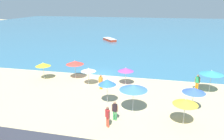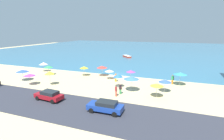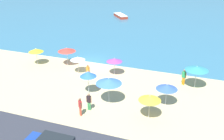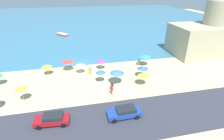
{
  "view_description": "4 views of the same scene",
  "coord_description": "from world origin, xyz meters",
  "px_view_note": "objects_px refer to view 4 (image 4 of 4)",
  "views": [
    {
      "loc": [
        8.02,
        -26.7,
        9.47
      ],
      "look_at": [
        2.57,
        -2.9,
        1.78
      ],
      "focal_mm": 35.0,
      "sensor_mm": 36.0,
      "label": 1
    },
    {
      "loc": [
        12.55,
        -35.86,
        9.99
      ],
      "look_at": [
        0.1,
        -2.54,
        1.75
      ],
      "focal_mm": 28.0,
      "sensor_mm": 36.0,
      "label": 2
    },
    {
      "loc": [
        14.36,
        -31.26,
        13.79
      ],
      "look_at": [
        4.47,
        -4.28,
        1.3
      ],
      "focal_mm": 45.0,
      "sensor_mm": 36.0,
      "label": 3
    },
    {
      "loc": [
        -0.45,
        -34.66,
        15.71
      ],
      "look_at": [
        5.84,
        -5.29,
        0.9
      ],
      "focal_mm": 28.0,
      "sensor_mm": 36.0,
      "label": 4
    }
  ],
  "objects_px": {
    "beach_umbrella_0": "(101,61)",
    "beach_umbrella_9": "(101,71)",
    "beach_umbrella_3": "(117,72)",
    "bather_1": "(90,70)",
    "beach_umbrella_1": "(145,56)",
    "skiff_nearshore": "(62,34)",
    "beach_umbrella_2": "(47,66)",
    "harbor_fortress": "(209,31)",
    "beach_umbrella_8": "(67,61)",
    "parked_car_2": "(124,112)",
    "beach_umbrella_13": "(21,88)",
    "bather_0": "(112,85)",
    "parked_car_0": "(52,119)",
    "bather_2": "(112,89)",
    "beach_umbrella_6": "(80,65)",
    "bather_3": "(139,61)",
    "beach_umbrella_11": "(143,68)",
    "beach_umbrella_12": "(143,75)"
  },
  "relations": [
    {
      "from": "parked_car_2",
      "to": "harbor_fortress",
      "type": "distance_m",
      "value": 32.34
    },
    {
      "from": "bather_3",
      "to": "beach_umbrella_6",
      "type": "bearing_deg",
      "value": -174.87
    },
    {
      "from": "skiff_nearshore",
      "to": "beach_umbrella_0",
      "type": "bearing_deg",
      "value": -72.83
    },
    {
      "from": "beach_umbrella_2",
      "to": "harbor_fortress",
      "type": "height_order",
      "value": "harbor_fortress"
    },
    {
      "from": "beach_umbrella_3",
      "to": "parked_car_0",
      "type": "distance_m",
      "value": 12.88
    },
    {
      "from": "bather_2",
      "to": "parked_car_2",
      "type": "height_order",
      "value": "bather_2"
    },
    {
      "from": "beach_umbrella_8",
      "to": "beach_umbrella_11",
      "type": "height_order",
      "value": "beach_umbrella_8"
    },
    {
      "from": "beach_umbrella_0",
      "to": "beach_umbrella_9",
      "type": "bearing_deg",
      "value": -99.66
    },
    {
      "from": "beach_umbrella_13",
      "to": "bather_0",
      "type": "height_order",
      "value": "beach_umbrella_13"
    },
    {
      "from": "beach_umbrella_1",
      "to": "bather_1",
      "type": "relative_size",
      "value": 1.49
    },
    {
      "from": "beach_umbrella_11",
      "to": "beach_umbrella_13",
      "type": "bearing_deg",
      "value": -169.95
    },
    {
      "from": "beach_umbrella_11",
      "to": "harbor_fortress",
      "type": "distance_m",
      "value": 21.87
    },
    {
      "from": "skiff_nearshore",
      "to": "beach_umbrella_6",
      "type": "bearing_deg",
      "value": -81.13
    },
    {
      "from": "beach_umbrella_1",
      "to": "bather_1",
      "type": "xyz_separation_m",
      "value": [
        -11.74,
        -1.77,
        -1.31
      ]
    },
    {
      "from": "beach_umbrella_0",
      "to": "parked_car_0",
      "type": "bearing_deg",
      "value": -120.31
    },
    {
      "from": "beach_umbrella_1",
      "to": "beach_umbrella_13",
      "type": "height_order",
      "value": "beach_umbrella_13"
    },
    {
      "from": "beach_umbrella_9",
      "to": "parked_car_0",
      "type": "relative_size",
      "value": 0.59
    },
    {
      "from": "beach_umbrella_8",
      "to": "parked_car_2",
      "type": "bearing_deg",
      "value": -64.86
    },
    {
      "from": "harbor_fortress",
      "to": "beach_umbrella_6",
      "type": "bearing_deg",
      "value": -171.29
    },
    {
      "from": "beach_umbrella_8",
      "to": "beach_umbrella_9",
      "type": "height_order",
      "value": "beach_umbrella_9"
    },
    {
      "from": "beach_umbrella_1",
      "to": "beach_umbrella_8",
      "type": "xyz_separation_m",
      "value": [
        -15.87,
        0.94,
        -0.16
      ]
    },
    {
      "from": "beach_umbrella_6",
      "to": "bather_1",
      "type": "height_order",
      "value": "beach_umbrella_6"
    },
    {
      "from": "beach_umbrella_3",
      "to": "beach_umbrella_2",
      "type": "bearing_deg",
      "value": 153.82
    },
    {
      "from": "beach_umbrella_0",
      "to": "bather_2",
      "type": "height_order",
      "value": "beach_umbrella_0"
    },
    {
      "from": "beach_umbrella_9",
      "to": "bather_2",
      "type": "relative_size",
      "value": 1.46
    },
    {
      "from": "skiff_nearshore",
      "to": "harbor_fortress",
      "type": "xyz_separation_m",
      "value": [
        35.58,
        -25.03,
        5.33
      ]
    },
    {
      "from": "beach_umbrella_2",
      "to": "bather_3",
      "type": "height_order",
      "value": "beach_umbrella_2"
    },
    {
      "from": "beach_umbrella_12",
      "to": "bather_1",
      "type": "distance_m",
      "value": 10.27
    },
    {
      "from": "beach_umbrella_9",
      "to": "harbor_fortress",
      "type": "bearing_deg",
      "value": 18.13
    },
    {
      "from": "beach_umbrella_6",
      "to": "bather_2",
      "type": "bearing_deg",
      "value": -62.38
    },
    {
      "from": "skiff_nearshore",
      "to": "beach_umbrella_9",
      "type": "bearing_deg",
      "value": -76.82
    },
    {
      "from": "bather_3",
      "to": "skiff_nearshore",
      "type": "bearing_deg",
      "value": 120.5
    },
    {
      "from": "bather_0",
      "to": "skiff_nearshore",
      "type": "xyz_separation_m",
      "value": [
        -9.37,
        37.02,
        -0.6
      ]
    },
    {
      "from": "beach_umbrella_13",
      "to": "beach_umbrella_8",
      "type": "bearing_deg",
      "value": 55.09
    },
    {
      "from": "beach_umbrella_2",
      "to": "beach_umbrella_8",
      "type": "distance_m",
      "value": 3.97
    },
    {
      "from": "beach_umbrella_0",
      "to": "beach_umbrella_2",
      "type": "height_order",
      "value": "beach_umbrella_2"
    },
    {
      "from": "beach_umbrella_3",
      "to": "bather_1",
      "type": "relative_size",
      "value": 1.54
    },
    {
      "from": "beach_umbrella_1",
      "to": "beach_umbrella_8",
      "type": "distance_m",
      "value": 15.9
    },
    {
      "from": "beach_umbrella_11",
      "to": "beach_umbrella_2",
      "type": "bearing_deg",
      "value": 165.54
    },
    {
      "from": "bather_0",
      "to": "bather_1",
      "type": "relative_size",
      "value": 1.01
    },
    {
      "from": "beach_umbrella_8",
      "to": "bather_3",
      "type": "bearing_deg",
      "value": -2.41
    },
    {
      "from": "beach_umbrella_0",
      "to": "beach_umbrella_1",
      "type": "xyz_separation_m",
      "value": [
        9.26,
        -0.25,
        0.4
      ]
    },
    {
      "from": "bather_0",
      "to": "parked_car_2",
      "type": "height_order",
      "value": "bather_0"
    },
    {
      "from": "beach_umbrella_9",
      "to": "beach_umbrella_13",
      "type": "relative_size",
      "value": 0.93
    },
    {
      "from": "beach_umbrella_1",
      "to": "bather_2",
      "type": "bearing_deg",
      "value": -134.84
    },
    {
      "from": "bather_1",
      "to": "skiff_nearshore",
      "type": "relative_size",
      "value": 0.37
    },
    {
      "from": "beach_umbrella_13",
      "to": "bather_3",
      "type": "distance_m",
      "value": 22.69
    },
    {
      "from": "bather_2",
      "to": "parked_car_2",
      "type": "xyz_separation_m",
      "value": [
        0.55,
        -5.49,
        -0.16
      ]
    },
    {
      "from": "beach_umbrella_2",
      "to": "beach_umbrella_11",
      "type": "relative_size",
      "value": 1.0
    },
    {
      "from": "bather_3",
      "to": "bather_2",
      "type": "bearing_deg",
      "value": -129.65
    }
  ]
}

